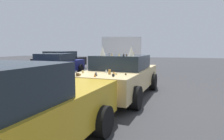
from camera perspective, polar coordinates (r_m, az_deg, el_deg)
ground_plane at (r=6.98m, az=2.38°, el=-7.44°), size 60.00×60.00×0.00m
art_car_decorated at (r=6.87m, az=2.47°, el=-1.57°), size 4.49×2.35×1.73m
parked_van_behind_right at (r=12.98m, az=2.84°, el=4.62°), size 5.69×3.30×2.26m
parked_sedan_behind_left at (r=15.41m, az=-14.64°, el=2.71°), size 4.58×2.47×1.44m
parked_sedan_row_back_center at (r=12.10m, az=-15.70°, el=1.56°), size 4.17×2.18×1.36m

